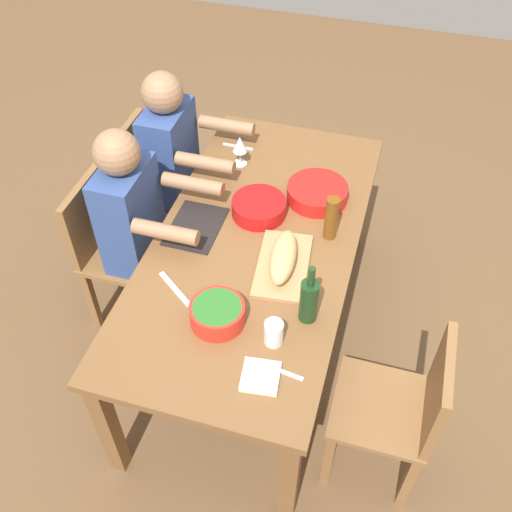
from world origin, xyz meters
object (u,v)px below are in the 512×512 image
object	(u,v)px
cutting_board	(283,266)
wine_glass	(240,145)
dining_table	(256,252)
diner_far_right	(178,159)
serving_bowl_fruit	(317,192)
cup_near_left	(274,333)
serving_bowl_greens	(217,313)
napkin_stack	(261,376)
diner_far_center	(139,221)
serving_bowl_salad	(259,207)
chair_far_center	(112,245)
chair_far_right	(152,184)
bread_loaf	(283,257)
wine_bottle	(309,300)
beer_bottle	(331,218)
chair_near_left	(404,407)

from	to	relation	value
cutting_board	wine_glass	world-z (taller)	wine_glass
wine_glass	dining_table	bearing A→B (deg)	-155.31
diner_far_right	serving_bowl_fruit	bearing A→B (deg)	-101.11
dining_table	cup_near_left	distance (m)	0.59
wine_glass	serving_bowl_greens	bearing A→B (deg)	-167.58
napkin_stack	wine_glass	bearing A→B (deg)	20.75
diner_far_center	napkin_stack	bearing A→B (deg)	-130.66
serving_bowl_fruit	serving_bowl_salad	bearing A→B (deg)	127.35
napkin_stack	diner_far_center	bearing A→B (deg)	49.34
serving_bowl_greens	napkin_stack	world-z (taller)	serving_bowl_greens
chair_far_center	napkin_stack	world-z (taller)	chair_far_center
chair_far_center	diner_far_right	distance (m)	0.58
chair_far_center	chair_far_right	bearing A→B (deg)	0.00
serving_bowl_salad	napkin_stack	xyz separation A→B (m)	(-0.87, -0.26, -0.03)
dining_table	chair_far_right	world-z (taller)	chair_far_right
diner_far_center	bread_loaf	bearing A→B (deg)	-100.03
serving_bowl_fruit	diner_far_center	bearing A→B (deg)	114.01
cutting_board	wine_glass	xyz separation A→B (m)	(0.65, 0.40, 0.11)
diner_far_right	serving_bowl_salad	xyz separation A→B (m)	(-0.34, -0.56, 0.09)
wine_bottle	beer_bottle	bearing A→B (deg)	1.06
serving_bowl_greens	wine_glass	xyz separation A→B (m)	(1.01, 0.22, 0.06)
bread_loaf	wine_glass	xyz separation A→B (m)	(0.65, 0.40, 0.05)
chair_near_left	cup_near_left	xyz separation A→B (m)	(-0.01, 0.55, 0.31)
chair_far_center	napkin_stack	bearing A→B (deg)	-125.02
serving_bowl_fruit	serving_bowl_salad	xyz separation A→B (m)	(-0.18, 0.24, 0.00)
wine_bottle	napkin_stack	world-z (taller)	wine_bottle
cutting_board	wine_glass	distance (m)	0.77
chair_near_left	serving_bowl_salad	size ratio (longest dim) A/B	3.28
serving_bowl_salad	serving_bowl_greens	distance (m)	0.66
serving_bowl_greens	wine_bottle	xyz separation A→B (m)	(0.12, -0.34, 0.06)
bread_loaf	wine_glass	bearing A→B (deg)	31.52
wine_glass	cup_near_left	distance (m)	1.14
diner_far_right	cutting_board	distance (m)	0.99
beer_bottle	diner_far_right	bearing A→B (deg)	66.41
serving_bowl_fruit	cup_near_left	bearing A→B (deg)	-178.80
dining_table	napkin_stack	distance (m)	0.74
serving_bowl_salad	chair_far_center	bearing A→B (deg)	102.99
dining_table	serving_bowl_greens	world-z (taller)	serving_bowl_greens
cup_near_left	chair_near_left	bearing A→B (deg)	-88.71
cutting_board	cup_near_left	xyz separation A→B (m)	(-0.39, -0.06, 0.04)
diner_far_right	dining_table	bearing A→B (deg)	-130.89
serving_bowl_greens	wine_glass	distance (m)	1.04
bread_loaf	serving_bowl_greens	bearing A→B (deg)	153.74
bread_loaf	wine_bottle	world-z (taller)	wine_bottle
diner_far_center	serving_bowl_salad	xyz separation A→B (m)	(0.17, -0.56, 0.09)
dining_table	bread_loaf	world-z (taller)	bread_loaf
bread_loaf	chair_far_center	bearing A→B (deg)	81.91
cup_near_left	serving_bowl_greens	bearing A→B (deg)	82.15
serving_bowl_fruit	napkin_stack	xyz separation A→B (m)	(-1.05, -0.02, -0.03)
bread_loaf	wine_glass	world-z (taller)	wine_glass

